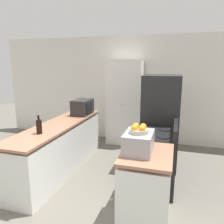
# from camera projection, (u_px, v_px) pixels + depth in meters

# --- Properties ---
(wall_back) EXTENTS (7.00, 0.06, 2.60)m
(wall_back) POSITION_uv_depth(u_px,v_px,m) (130.00, 90.00, 5.47)
(wall_back) COLOR silver
(wall_back) RESTS_ON ground_plane
(counter_left) EXTENTS (0.60, 2.53, 0.89)m
(counter_left) POSITION_uv_depth(u_px,v_px,m) (60.00, 148.00, 3.97)
(counter_left) COLOR silver
(counter_left) RESTS_ON ground_plane
(counter_right) EXTENTS (0.60, 0.80, 0.89)m
(counter_right) POSITION_uv_depth(u_px,v_px,m) (146.00, 188.00, 2.69)
(counter_right) COLOR silver
(counter_right) RESTS_ON ground_plane
(pantry_cabinet) EXTENTS (0.82, 0.51, 2.00)m
(pantry_cabinet) POSITION_uv_depth(u_px,v_px,m) (125.00, 103.00, 5.27)
(pantry_cabinet) COLOR white
(pantry_cabinet) RESTS_ON ground_plane
(stove) EXTENTS (0.66, 0.79, 1.05)m
(stove) POSITION_uv_depth(u_px,v_px,m) (154.00, 159.00, 3.44)
(stove) COLOR black
(stove) RESTS_ON ground_plane
(refrigerator) EXTENTS (0.70, 0.77, 1.73)m
(refrigerator) POSITION_uv_depth(u_px,v_px,m) (161.00, 121.00, 4.12)
(refrigerator) COLOR black
(refrigerator) RESTS_ON ground_plane
(microwave) EXTENTS (0.33, 0.50, 0.31)m
(microwave) POSITION_uv_depth(u_px,v_px,m) (83.00, 107.00, 4.56)
(microwave) COLOR black
(microwave) RESTS_ON counter_left
(wine_bottle) EXTENTS (0.09, 0.09, 0.29)m
(wine_bottle) POSITION_uv_depth(u_px,v_px,m) (39.00, 127.00, 3.28)
(wine_bottle) COLOR black
(wine_bottle) RESTS_ON counter_left
(toaster_oven) EXTENTS (0.34, 0.46, 0.24)m
(toaster_oven) POSITION_uv_depth(u_px,v_px,m) (139.00, 142.00, 2.60)
(toaster_oven) COLOR #939399
(toaster_oven) RESTS_ON counter_right
(fruit_bowl) EXTENTS (0.22, 0.22, 0.11)m
(fruit_bowl) POSITION_uv_depth(u_px,v_px,m) (139.00, 129.00, 2.55)
(fruit_bowl) COLOR #B2A893
(fruit_bowl) RESTS_ON toaster_oven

